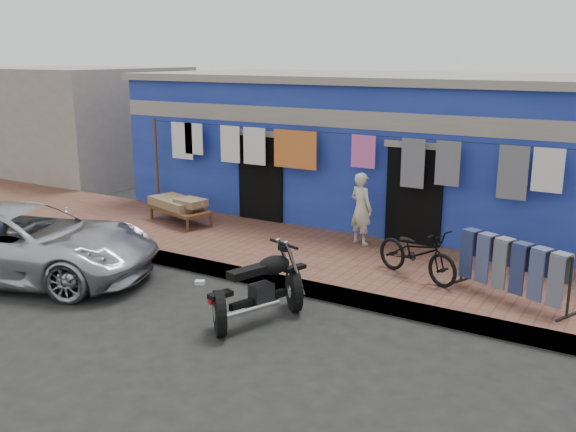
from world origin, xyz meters
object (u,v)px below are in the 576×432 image
at_px(bicycle, 417,247).
at_px(jeans_rack, 512,269).
at_px(car, 24,241).
at_px(seated_person, 361,209).
at_px(charpoy, 180,210).
at_px(motorcycle, 258,286).

distance_m(bicycle, jeans_rack, 1.53).
relative_size(car, seated_person, 3.38).
bearing_deg(charpoy, bicycle, -7.33).
relative_size(car, bicycle, 2.92).
relative_size(car, jeans_rack, 2.44).
relative_size(bicycle, jeans_rack, 0.84).
xyz_separation_m(bicycle, jeans_rack, (1.52, -0.14, -0.06)).
xyz_separation_m(charpoy, jeans_rack, (7.12, -0.86, 0.19)).
height_order(car, bicycle, car).
bearing_deg(jeans_rack, seated_person, 155.30).
bearing_deg(car, seated_person, -67.15).
xyz_separation_m(seated_person, charpoy, (-3.99, -0.58, -0.42)).
relative_size(charpoy, jeans_rack, 0.93).
relative_size(seated_person, jeans_rack, 0.72).
height_order(motorcycle, jeans_rack, jeans_rack).
distance_m(seated_person, charpoy, 4.06).
bearing_deg(motorcycle, seated_person, 109.50).
xyz_separation_m(motorcycle, charpoy, (-4.08, 3.06, -0.03)).
distance_m(motorcycle, jeans_rack, 3.76).
bearing_deg(car, charpoy, -27.21).
bearing_deg(jeans_rack, bicycle, 174.74).
xyz_separation_m(bicycle, charpoy, (-5.60, 0.72, -0.24)).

